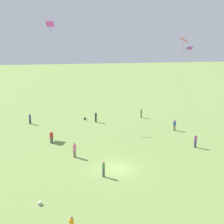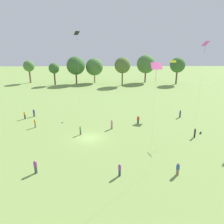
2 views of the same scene
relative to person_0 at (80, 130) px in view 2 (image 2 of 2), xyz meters
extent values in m
plane|color=#7A994C|center=(1.71, -1.54, -0.86)|extent=(240.00, 240.00, 0.00)
cylinder|color=brown|center=(-27.31, 54.02, 1.74)|extent=(0.68, 0.68, 5.20)
sphere|color=#477538|center=(-27.31, 54.02, 6.03)|extent=(4.50, 4.50, 4.50)
cylinder|color=brown|center=(-15.96, 49.18, 1.63)|extent=(0.59, 0.59, 4.98)
sphere|color=#38662D|center=(-15.96, 49.18, 5.66)|extent=(4.09, 4.09, 4.09)
cylinder|color=brown|center=(-7.78, 51.40, 1.41)|extent=(0.61, 0.61, 4.54)
sphere|color=#38662D|center=(-7.78, 51.40, 6.41)|extent=(7.25, 7.25, 7.25)
cylinder|color=brown|center=(-0.53, 53.68, 1.09)|extent=(0.43, 0.43, 3.90)
sphere|color=#477538|center=(-0.53, 53.68, 5.67)|extent=(7.02, 7.02, 7.02)
cylinder|color=brown|center=(10.61, 47.76, 1.86)|extent=(0.54, 0.54, 5.45)
sphere|color=#516B33|center=(10.61, 47.76, 6.87)|extent=(6.09, 6.09, 6.09)
cylinder|color=brown|center=(20.69, 54.39, 1.50)|extent=(0.61, 0.61, 4.71)
sphere|color=#477538|center=(20.69, 54.39, 6.67)|extent=(7.50, 7.50, 7.50)
cylinder|color=brown|center=(32.55, 50.11, 1.80)|extent=(0.63, 0.63, 5.31)
sphere|color=#38662D|center=(32.55, 50.11, 6.67)|extent=(5.92, 5.92, 5.92)
cylinder|color=#4C4C51|center=(0.00, 0.00, -0.41)|extent=(0.29, 0.29, 0.90)
cylinder|color=#4C9956|center=(0.00, 0.00, 0.31)|extent=(0.34, 0.34, 0.55)
sphere|color=#A87A56|center=(0.00, 0.00, 0.71)|extent=(0.24, 0.24, 0.24)
cylinder|color=#333D5B|center=(6.54, -13.09, -0.45)|extent=(0.36, 0.36, 0.82)
cylinder|color=purple|center=(6.54, -13.09, 0.32)|extent=(0.42, 0.42, 0.71)
sphere|color=beige|center=(6.54, -13.09, 0.80)|extent=(0.24, 0.24, 0.24)
cylinder|color=#232328|center=(21.31, 9.27, -0.46)|extent=(0.45, 0.45, 0.79)
cylinder|color=#2D5193|center=(21.31, 9.27, 0.27)|extent=(0.53, 0.53, 0.68)
sphere|color=brown|center=(21.31, 9.27, 0.73)|extent=(0.24, 0.24, 0.24)
cylinder|color=#847056|center=(5.80, 2.72, -0.42)|extent=(0.49, 0.49, 0.88)
cylinder|color=pink|center=(5.80, 2.72, 0.39)|extent=(0.58, 0.58, 0.73)
sphere|color=#A87A56|center=(5.80, 2.72, 0.87)|extent=(0.24, 0.24, 0.24)
cylinder|color=#4C4C51|center=(-11.85, 10.49, -0.44)|extent=(0.55, 0.55, 0.83)
cylinder|color=#2D5193|center=(-11.85, 10.49, 0.29)|extent=(0.65, 0.65, 0.63)
sphere|color=brown|center=(-11.85, 10.49, 0.72)|extent=(0.24, 0.24, 0.24)
cylinder|color=#847056|center=(-9.45, 3.70, -0.41)|extent=(0.41, 0.41, 0.90)
cylinder|color=orange|center=(-9.45, 3.70, 0.35)|extent=(0.48, 0.48, 0.61)
sphere|color=tan|center=(-9.45, 3.70, 0.77)|extent=(0.24, 0.24, 0.24)
cylinder|color=#232328|center=(-13.33, 8.80, -0.38)|extent=(0.33, 0.33, 0.95)
cylinder|color=orange|center=(-13.33, 8.80, 0.38)|extent=(0.39, 0.39, 0.57)
sphere|color=tan|center=(-13.33, 8.80, 0.78)|extent=(0.24, 0.24, 0.24)
cylinder|color=#4C4C51|center=(-4.31, -12.27, -0.41)|extent=(0.52, 0.52, 0.90)
cylinder|color=purple|center=(-4.31, -12.27, 0.41)|extent=(0.61, 0.61, 0.73)
sphere|color=tan|center=(-4.31, -12.27, 0.89)|extent=(0.24, 0.24, 0.24)
cylinder|color=#4C4C51|center=(11.34, 5.58, -0.47)|extent=(0.41, 0.41, 0.78)
cylinder|color=#B72D2D|center=(11.34, 5.58, 0.27)|extent=(0.49, 0.49, 0.69)
sphere|color=beige|center=(11.34, 5.58, 0.73)|extent=(0.24, 0.24, 0.24)
cylinder|color=#847056|center=(13.98, -12.99, -0.45)|extent=(0.46, 0.46, 0.82)
cylinder|color=#2D5193|center=(13.98, -12.99, 0.29)|extent=(0.54, 0.54, 0.64)
sphere|color=#A87A56|center=(13.98, -12.99, 0.73)|extent=(0.24, 0.24, 0.24)
cylinder|color=#232328|center=(20.52, -1.57, -0.39)|extent=(0.38, 0.38, 0.93)
cylinder|color=#333338|center=(20.52, -1.57, 0.38)|extent=(0.45, 0.45, 0.61)
sphere|color=tan|center=(20.52, -1.57, 0.80)|extent=(0.24, 0.24, 0.24)
cube|color=yellow|center=(20.27, 14.32, 11.12)|extent=(1.51, 1.42, 0.60)
cylinder|color=purple|center=(20.27, 14.32, 9.97)|extent=(0.04, 0.04, 1.55)
cylinder|color=silver|center=(20.27, 14.32, 5.13)|extent=(0.01, 0.01, 11.97)
cube|color=#E54C99|center=(23.40, 5.35, 15.14)|extent=(1.14, 1.41, 0.90)
cylinder|color=blue|center=(23.40, 5.35, 14.08)|extent=(0.04, 0.04, 1.37)
cylinder|color=silver|center=(23.40, 5.35, 7.14)|extent=(0.01, 0.01, 16.00)
cube|color=black|center=(-1.58, 12.89, 17.26)|extent=(1.43, 1.43, 0.81)
cylinder|color=#E54C99|center=(-1.58, 12.89, 16.15)|extent=(0.04, 0.04, 1.52)
cylinder|color=silver|center=(-1.58, 12.89, 8.20)|extent=(0.01, 0.01, 18.12)
cube|color=#E54C99|center=(10.57, -12.34, 12.88)|extent=(1.23, 1.05, 0.67)
cylinder|color=#E54C99|center=(10.57, -12.34, 11.82)|extent=(0.04, 0.04, 1.40)
cylinder|color=silver|center=(10.57, -12.34, 6.01)|extent=(0.01, 0.01, 13.74)
cube|color=#262628|center=(22.34, 0.11, -0.68)|extent=(0.39, 0.40, 0.37)
cube|color=beige|center=(-4.53, 6.31, -0.71)|extent=(0.41, 0.42, 0.29)
camera|label=1|loc=(-29.74, 4.07, 13.83)|focal=50.00mm
camera|label=2|loc=(5.17, -37.07, 15.45)|focal=35.00mm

